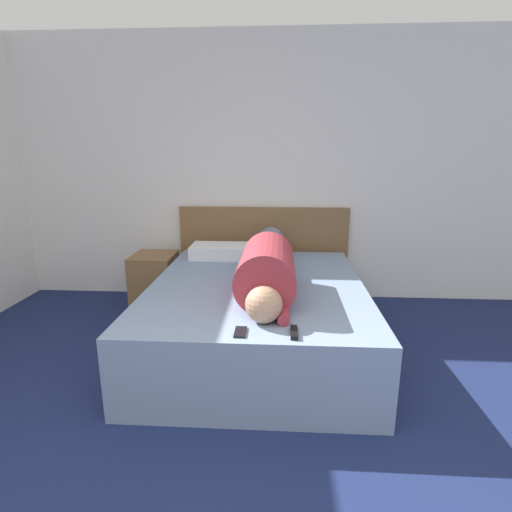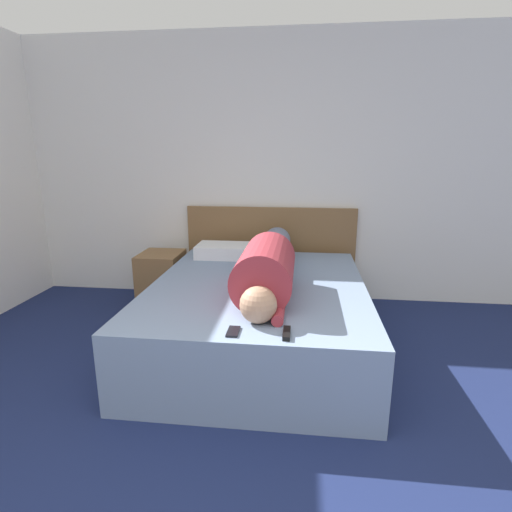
% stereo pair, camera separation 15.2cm
% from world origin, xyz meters
% --- Properties ---
extents(wall_back, '(5.94, 0.06, 2.60)m').
position_xyz_m(wall_back, '(0.00, 3.58, 1.30)').
color(wall_back, white).
rests_on(wall_back, ground_plane).
extents(bed, '(1.60, 2.01, 0.52)m').
position_xyz_m(bed, '(0.12, 2.38, 0.26)').
color(bed, '#7589A8').
rests_on(bed, ground_plane).
extents(headboard, '(1.72, 0.04, 0.95)m').
position_xyz_m(headboard, '(0.12, 3.51, 0.47)').
color(headboard, brown).
rests_on(headboard, ground_plane).
extents(nightstand, '(0.39, 0.44, 0.53)m').
position_xyz_m(nightstand, '(-0.92, 3.13, 0.27)').
color(nightstand, brown).
rests_on(nightstand, ground_plane).
extents(person_lying, '(0.38, 1.79, 0.38)m').
position_xyz_m(person_lying, '(0.20, 2.33, 0.68)').
color(person_lying, tan).
rests_on(person_lying, bed).
extents(pillow_near_headboard, '(0.58, 0.34, 0.12)m').
position_xyz_m(pillow_near_headboard, '(-0.26, 3.13, 0.58)').
color(pillow_near_headboard, white).
rests_on(pillow_near_headboard, bed).
extents(tv_remote, '(0.04, 0.15, 0.02)m').
position_xyz_m(tv_remote, '(0.37, 1.51, 0.53)').
color(tv_remote, black).
rests_on(tv_remote, bed).
extents(cell_phone, '(0.06, 0.13, 0.01)m').
position_xyz_m(cell_phone, '(0.08, 1.51, 0.53)').
color(cell_phone, black).
rests_on(cell_phone, bed).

